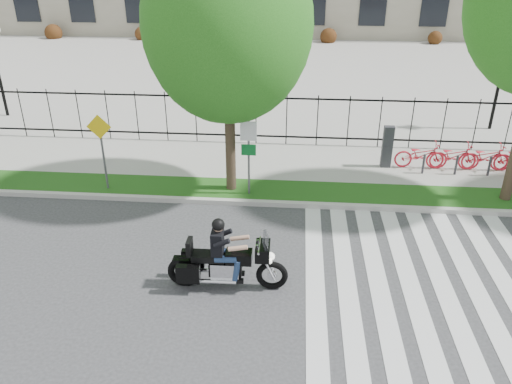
{
  "coord_description": "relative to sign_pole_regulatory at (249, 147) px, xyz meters",
  "views": [
    {
      "loc": [
        1.64,
        -9.59,
        7.18
      ],
      "look_at": [
        0.54,
        3.0,
        0.99
      ],
      "focal_mm": 35.0,
      "sensor_mm": 36.0,
      "label": 1
    }
  ],
  "objects": [
    {
      "name": "plaza",
      "position": [
        -0.18,
        20.42,
        -1.69
      ],
      "size": [
        80.0,
        34.0,
        0.1
      ],
      "primitive_type": "cube",
      "color": "#A7A59C",
      "rests_on": "ground"
    },
    {
      "name": "motorcycle_rider",
      "position": [
        -0.05,
        -4.67,
        -1.01
      ],
      "size": [
        2.83,
        0.83,
        2.18
      ],
      "color": "black",
      "rests_on": "ground"
    },
    {
      "name": "sign_pole_regulatory",
      "position": [
        0.0,
        0.0,
        0.0
      ],
      "size": [
        0.5,
        0.09,
        2.5
      ],
      "color": "#59595B",
      "rests_on": "grass_verge"
    },
    {
      "name": "lamp_post_right",
      "position": [
        9.82,
        7.42,
        1.47
      ],
      "size": [
        1.06,
        0.7,
        4.25
      ],
      "color": "black",
      "rests_on": "ground"
    },
    {
      "name": "curb",
      "position": [
        -0.18,
        -0.48,
        -1.66
      ],
      "size": [
        60.0,
        0.2,
        0.15
      ],
      "primitive_type": "cube",
      "color": "#B7B5AC",
      "rests_on": "ground"
    },
    {
      "name": "crosswalk_stripes",
      "position": [
        4.65,
        -4.58,
        -1.73
      ],
      "size": [
        5.7,
        8.0,
        0.01
      ],
      "primitive_type": null,
      "color": "silver",
      "rests_on": "ground"
    },
    {
      "name": "ground",
      "position": [
        -0.18,
        -4.58,
        -1.74
      ],
      "size": [
        120.0,
        120.0,
        0.0
      ],
      "primitive_type": "plane",
      "color": "#343436",
      "rests_on": "ground"
    },
    {
      "name": "sidewalk",
      "position": [
        -0.18,
        2.87,
        -1.66
      ],
      "size": [
        60.0,
        3.5,
        0.15
      ],
      "primitive_type": "cube",
      "color": "#A7A59C",
      "rests_on": "ground"
    },
    {
      "name": "street_tree_1",
      "position": [
        -0.61,
        0.37,
        3.48
      ],
      "size": [
        4.86,
        4.86,
        7.87
      ],
      "color": "#32241B",
      "rests_on": "grass_verge"
    },
    {
      "name": "iron_fence",
      "position": [
        -0.18,
        4.62,
        -0.59
      ],
      "size": [
        30.0,
        0.06,
        2.0
      ],
      "primitive_type": null,
      "color": "black",
      "rests_on": "sidewalk"
    },
    {
      "name": "grass_verge",
      "position": [
        -0.18,
        0.37,
        -1.66
      ],
      "size": [
        60.0,
        1.5,
        0.15
      ],
      "primitive_type": "cube",
      "color": "#194A12",
      "rests_on": "ground"
    },
    {
      "name": "sign_pole_warning",
      "position": [
        -4.62,
        0.0,
        0.0
      ],
      "size": [
        0.78,
        0.09,
        2.49
      ],
      "color": "#59595B",
      "rests_on": "grass_verge"
    }
  ]
}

